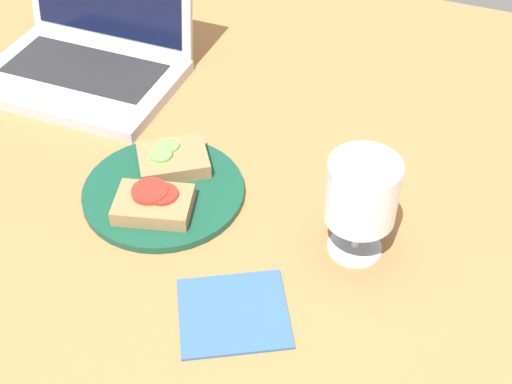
{
  "coord_description": "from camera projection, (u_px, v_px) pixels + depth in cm",
  "views": [
    {
      "loc": [
        31.78,
        -62.2,
        70.21
      ],
      "look_at": [
        7.11,
        0.16,
        8.0
      ],
      "focal_mm": 50.0,
      "sensor_mm": 36.0,
      "label": 1
    }
  ],
  "objects": [
    {
      "name": "laptop",
      "position": [
        88.0,
        49.0,
        1.18
      ],
      "size": [
        31.54,
        24.92,
        23.18
      ],
      "color": "#ADAFB5",
      "rests_on": "wooden_table"
    },
    {
      "name": "sandwich_with_cucumber",
      "position": [
        173.0,
        159.0,
        1.01
      ],
      "size": [
        12.37,
        11.9,
        2.62
      ],
      "color": "#937047",
      "rests_on": "plate"
    },
    {
      "name": "sandwich_with_tomato",
      "position": [
        154.0,
        203.0,
        0.94
      ],
      "size": [
        11.51,
        9.42,
        2.79
      ],
      "color": "#937047",
      "rests_on": "plate"
    },
    {
      "name": "wine_glass",
      "position": [
        362.0,
        196.0,
        0.85
      ],
      "size": [
        8.79,
        8.79,
        14.08
      ],
      "color": "white",
      "rests_on": "wooden_table"
    },
    {
      "name": "napkin",
      "position": [
        233.0,
        313.0,
        0.83
      ],
      "size": [
        16.75,
        16.28,
        0.4
      ],
      "primitive_type": "cube",
      "rotation": [
        0.0,
        0.0,
        0.5
      ],
      "color": "#33598C",
      "rests_on": "wooden_table"
    },
    {
      "name": "wooden_table",
      "position": [
        207.0,
        214.0,
        0.98
      ],
      "size": [
        140.0,
        140.0,
        3.0
      ],
      "primitive_type": "cube",
      "color": "#9E6B3D",
      "rests_on": "ground"
    },
    {
      "name": "plate",
      "position": [
        165.0,
        190.0,
        0.98
      ],
      "size": [
        22.29,
        22.29,
        1.1
      ],
      "primitive_type": "cylinder",
      "color": "#144733",
      "rests_on": "wooden_table"
    }
  ]
}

